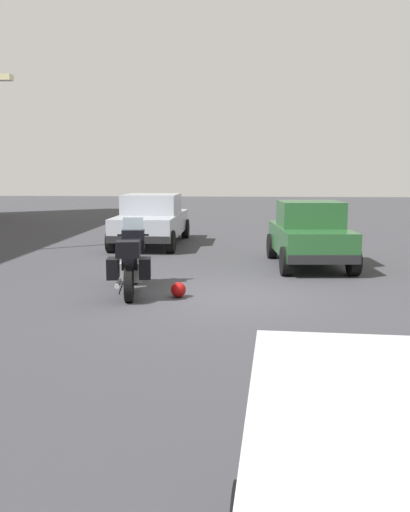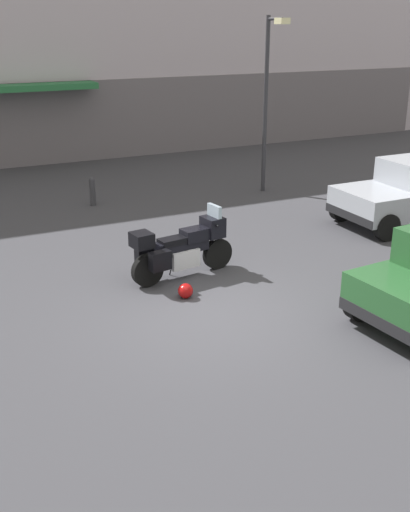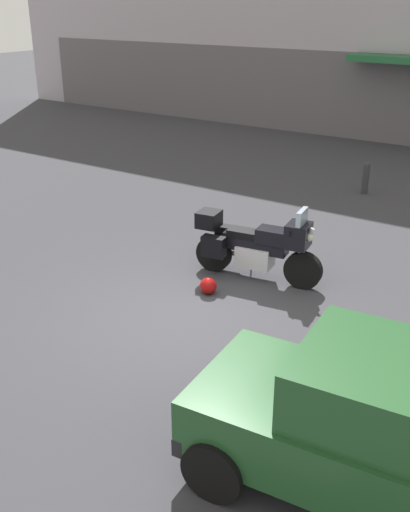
{
  "view_description": "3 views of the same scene",
  "coord_description": "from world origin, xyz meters",
  "px_view_note": "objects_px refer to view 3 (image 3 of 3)",
  "views": [
    {
      "loc": [
        -10.14,
        -0.44,
        2.28
      ],
      "look_at": [
        0.34,
        0.37,
        0.68
      ],
      "focal_mm": 39.45,
      "sensor_mm": 36.0,
      "label": 1
    },
    {
      "loc": [
        -4.41,
        -8.7,
        4.78
      ],
      "look_at": [
        0.12,
        0.69,
        0.81
      ],
      "focal_mm": 43.66,
      "sensor_mm": 36.0,
      "label": 2
    },
    {
      "loc": [
        4.6,
        -6.48,
        4.47
      ],
      "look_at": [
        -0.32,
        0.87,
        0.62
      ],
      "focal_mm": 42.01,
      "sensor_mm": 36.0,
      "label": 3
    }
  ],
  "objects_px": {
    "car_compact_side": "(371,429)",
    "bollard_curbside": "(366,177)",
    "helmet": "(208,286)",
    "motorcycle": "(255,245)"
  },
  "relations": [
    {
      "from": "car_compact_side",
      "to": "bollard_curbside",
      "type": "xyz_separation_m",
      "value": [
        -3.42,
        9.39,
        -0.35
      ]
    },
    {
      "from": "helmet",
      "to": "motorcycle",
      "type": "bearing_deg",
      "value": 70.1
    },
    {
      "from": "car_compact_side",
      "to": "bollard_curbside",
      "type": "distance_m",
      "value": 10.0
    },
    {
      "from": "motorcycle",
      "to": "helmet",
      "type": "distance_m",
      "value": 1.1
    },
    {
      "from": "car_compact_side",
      "to": "bollard_curbside",
      "type": "height_order",
      "value": "car_compact_side"
    },
    {
      "from": "motorcycle",
      "to": "car_compact_side",
      "type": "relative_size",
      "value": 0.63
    },
    {
      "from": "motorcycle",
      "to": "car_compact_side",
      "type": "height_order",
      "value": "car_compact_side"
    },
    {
      "from": "car_compact_side",
      "to": "motorcycle",
      "type": "bearing_deg",
      "value": 127.24
    },
    {
      "from": "bollard_curbside",
      "to": "motorcycle",
      "type": "bearing_deg",
      "value": -88.67
    },
    {
      "from": "motorcycle",
      "to": "car_compact_side",
      "type": "xyz_separation_m",
      "value": [
        3.28,
        -3.65,
        0.15
      ]
    }
  ]
}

